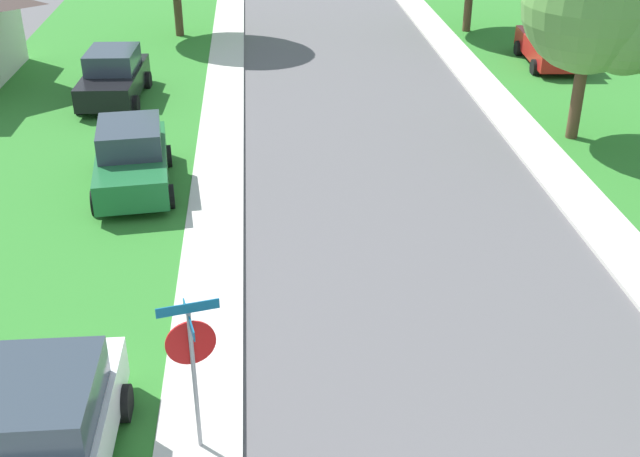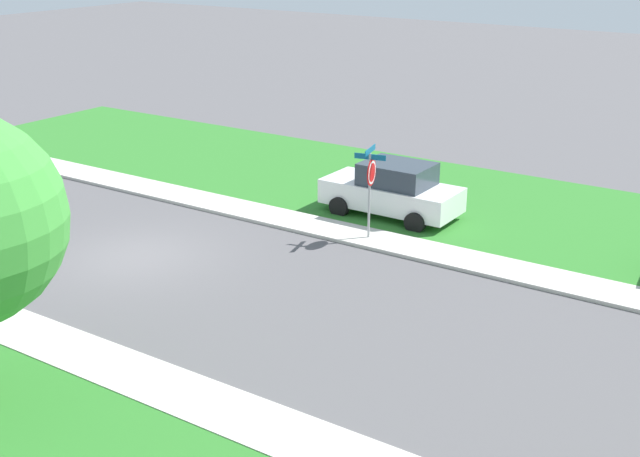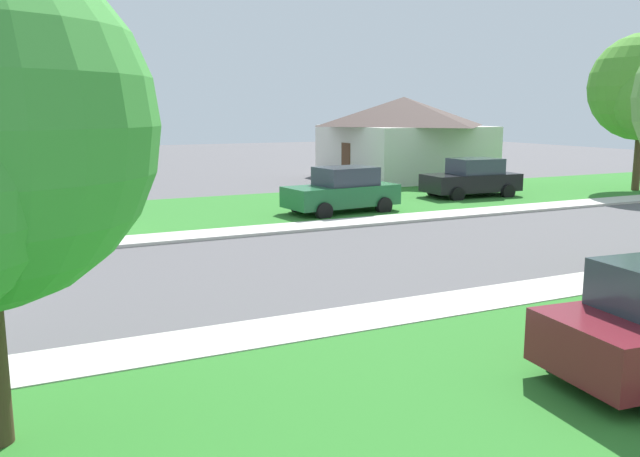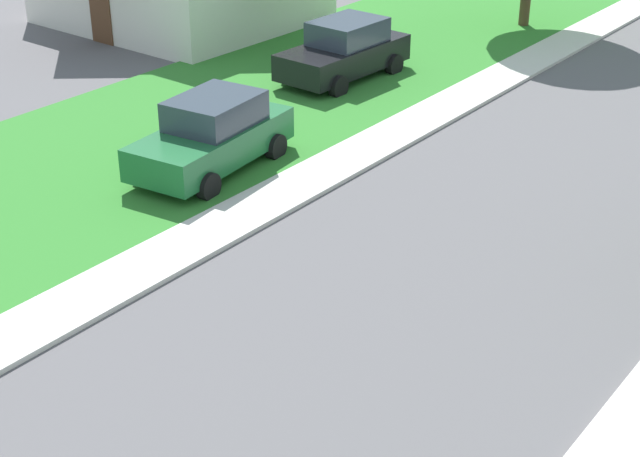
# 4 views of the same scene
# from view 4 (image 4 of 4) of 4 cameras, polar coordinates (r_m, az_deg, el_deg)

# --- Properties ---
(sidewalk_west) EXTENTS (1.40, 56.00, 0.10)m
(sidewalk_west) POSITION_cam_4_polar(r_m,az_deg,el_deg) (19.64, -6.89, -0.40)
(sidewalk_west) COLOR beige
(sidewalk_west) RESTS_ON ground
(lawn_west) EXTENTS (8.00, 56.00, 0.08)m
(lawn_west) POSITION_cam_4_polar(r_m,az_deg,el_deg) (22.89, -15.47, 2.87)
(lawn_west) COLOR #2D7528
(lawn_west) RESTS_ON ground
(car_black_behind_trees) EXTENTS (2.19, 4.38, 1.76)m
(car_black_behind_trees) POSITION_cam_4_polar(r_m,az_deg,el_deg) (28.67, 1.46, 10.50)
(car_black_behind_trees) COLOR black
(car_black_behind_trees) RESTS_ON ground
(car_green_near_corner) EXTENTS (2.38, 4.47, 1.76)m
(car_green_near_corner) POSITION_cam_4_polar(r_m,az_deg,el_deg) (22.44, -6.41, 5.54)
(car_green_near_corner) COLOR #1E6033
(car_green_near_corner) RESTS_ON ground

